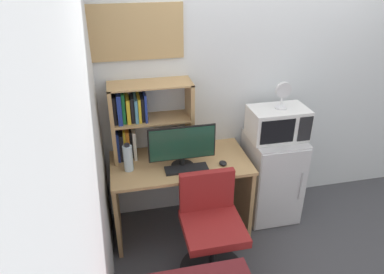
{
  "coord_description": "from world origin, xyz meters",
  "views": [
    {
      "loc": [
        -1.42,
        -2.99,
        2.41
      ],
      "look_at": [
        -0.84,
        -0.36,
        1.0
      ],
      "focal_mm": 33.48,
      "sensor_mm": 36.0,
      "label": 1
    }
  ],
  "objects_px": {
    "keyboard": "(187,169)",
    "desk_chair": "(211,233)",
    "computer_mouse": "(223,163)",
    "monitor": "(182,146)",
    "water_bottle": "(128,158)",
    "microwave": "(278,123)",
    "desk_fan": "(283,94)",
    "wall_corkboard": "(136,32)",
    "mini_fridge": "(271,176)",
    "hutch_bookshelf": "(139,119)"
  },
  "relations": [
    {
      "from": "hutch_bookshelf",
      "to": "microwave",
      "type": "height_order",
      "value": "hutch_bookshelf"
    },
    {
      "from": "mini_fridge",
      "to": "desk_fan",
      "type": "relative_size",
      "value": 3.51
    },
    {
      "from": "monitor",
      "to": "desk_chair",
      "type": "bearing_deg",
      "value": -73.87
    },
    {
      "from": "desk_fan",
      "to": "microwave",
      "type": "bearing_deg",
      "value": 158.47
    },
    {
      "from": "keyboard",
      "to": "wall_corkboard",
      "type": "height_order",
      "value": "wall_corkboard"
    },
    {
      "from": "water_bottle",
      "to": "desk_fan",
      "type": "height_order",
      "value": "desk_fan"
    },
    {
      "from": "mini_fridge",
      "to": "microwave",
      "type": "distance_m",
      "value": 0.58
    },
    {
      "from": "keyboard",
      "to": "microwave",
      "type": "distance_m",
      "value": 0.94
    },
    {
      "from": "mini_fridge",
      "to": "microwave",
      "type": "height_order",
      "value": "microwave"
    },
    {
      "from": "hutch_bookshelf",
      "to": "microwave",
      "type": "relative_size",
      "value": 1.37
    },
    {
      "from": "monitor",
      "to": "desk_chair",
      "type": "distance_m",
      "value": 0.75
    },
    {
      "from": "keyboard",
      "to": "desk_fan",
      "type": "relative_size",
      "value": 1.49
    },
    {
      "from": "water_bottle",
      "to": "wall_corkboard",
      "type": "xyz_separation_m",
      "value": [
        0.16,
        0.35,
        0.96
      ]
    },
    {
      "from": "wall_corkboard",
      "to": "mini_fridge",
      "type": "bearing_deg",
      "value": -13.03
    },
    {
      "from": "keyboard",
      "to": "monitor",
      "type": "bearing_deg",
      "value": 110.32
    },
    {
      "from": "keyboard",
      "to": "desk_chair",
      "type": "relative_size",
      "value": 0.42
    },
    {
      "from": "desk_fan",
      "to": "wall_corkboard",
      "type": "bearing_deg",
      "value": 167.02
    },
    {
      "from": "computer_mouse",
      "to": "microwave",
      "type": "height_order",
      "value": "microwave"
    },
    {
      "from": "monitor",
      "to": "mini_fridge",
      "type": "height_order",
      "value": "monitor"
    },
    {
      "from": "monitor",
      "to": "wall_corkboard",
      "type": "relative_size",
      "value": 0.73
    },
    {
      "from": "microwave",
      "to": "hutch_bookshelf",
      "type": "bearing_deg",
      "value": 172.66
    },
    {
      "from": "monitor",
      "to": "desk_fan",
      "type": "xyz_separation_m",
      "value": [
        0.92,
        0.12,
        0.34
      ]
    },
    {
      "from": "water_bottle",
      "to": "hutch_bookshelf",
      "type": "bearing_deg",
      "value": 61.93
    },
    {
      "from": "computer_mouse",
      "to": "desk_fan",
      "type": "xyz_separation_m",
      "value": [
        0.57,
        0.16,
        0.53
      ]
    },
    {
      "from": "hutch_bookshelf",
      "to": "desk_fan",
      "type": "relative_size",
      "value": 2.88
    },
    {
      "from": "microwave",
      "to": "desk_chair",
      "type": "height_order",
      "value": "microwave"
    },
    {
      "from": "mini_fridge",
      "to": "keyboard",
      "type": "bearing_deg",
      "value": -168.53
    },
    {
      "from": "computer_mouse",
      "to": "mini_fridge",
      "type": "distance_m",
      "value": 0.67
    },
    {
      "from": "keyboard",
      "to": "computer_mouse",
      "type": "height_order",
      "value": "computer_mouse"
    },
    {
      "from": "keyboard",
      "to": "desk_fan",
      "type": "distance_m",
      "value": 1.07
    },
    {
      "from": "water_bottle",
      "to": "desk_chair",
      "type": "height_order",
      "value": "water_bottle"
    },
    {
      "from": "monitor",
      "to": "water_bottle",
      "type": "bearing_deg",
      "value": 174.63
    },
    {
      "from": "computer_mouse",
      "to": "mini_fridge",
      "type": "xyz_separation_m",
      "value": [
        0.56,
        0.16,
        -0.33
      ]
    },
    {
      "from": "water_bottle",
      "to": "microwave",
      "type": "height_order",
      "value": "microwave"
    },
    {
      "from": "hutch_bookshelf",
      "to": "wall_corkboard",
      "type": "bearing_deg",
      "value": 73.6
    },
    {
      "from": "water_bottle",
      "to": "monitor",
      "type": "bearing_deg",
      "value": -5.37
    },
    {
      "from": "monitor",
      "to": "mini_fridge",
      "type": "bearing_deg",
      "value": 7.34
    },
    {
      "from": "microwave",
      "to": "desk_fan",
      "type": "bearing_deg",
      "value": -21.53
    },
    {
      "from": "keyboard",
      "to": "computer_mouse",
      "type": "bearing_deg",
      "value": 2.7
    },
    {
      "from": "water_bottle",
      "to": "computer_mouse",
      "type": "bearing_deg",
      "value": -6.38
    },
    {
      "from": "hutch_bookshelf",
      "to": "water_bottle",
      "type": "bearing_deg",
      "value": -118.07
    },
    {
      "from": "computer_mouse",
      "to": "water_bottle",
      "type": "distance_m",
      "value": 0.82
    },
    {
      "from": "keyboard",
      "to": "water_bottle",
      "type": "height_order",
      "value": "water_bottle"
    },
    {
      "from": "computer_mouse",
      "to": "desk_chair",
      "type": "height_order",
      "value": "desk_chair"
    },
    {
      "from": "keyboard",
      "to": "desk_chair",
      "type": "xyz_separation_m",
      "value": [
        0.11,
        -0.41,
        -0.37
      ]
    },
    {
      "from": "water_bottle",
      "to": "mini_fridge",
      "type": "distance_m",
      "value": 1.43
    },
    {
      "from": "microwave",
      "to": "wall_corkboard",
      "type": "bearing_deg",
      "value": 167.11
    },
    {
      "from": "hutch_bookshelf",
      "to": "monitor",
      "type": "bearing_deg",
      "value": -40.46
    },
    {
      "from": "monitor",
      "to": "microwave",
      "type": "relative_size",
      "value": 1.11
    },
    {
      "from": "microwave",
      "to": "desk_fan",
      "type": "height_order",
      "value": "desk_fan"
    }
  ]
}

